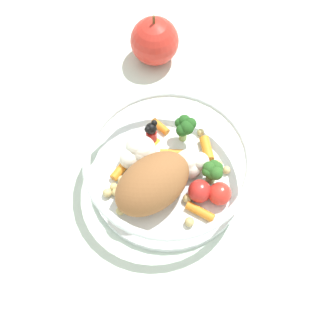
% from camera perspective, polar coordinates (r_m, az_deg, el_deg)
% --- Properties ---
extents(ground_plane, '(2.40, 2.40, 0.00)m').
position_cam_1_polar(ground_plane, '(0.60, 0.40, -2.42)').
color(ground_plane, silver).
extents(food_container, '(0.20, 0.20, 0.07)m').
position_cam_1_polar(food_container, '(0.58, -0.44, -0.22)').
color(food_container, white).
rests_on(food_container, ground_plane).
extents(loose_apple, '(0.07, 0.07, 0.08)m').
position_cam_1_polar(loose_apple, '(0.70, -1.60, 14.76)').
color(loose_apple, red).
rests_on(loose_apple, ground_plane).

